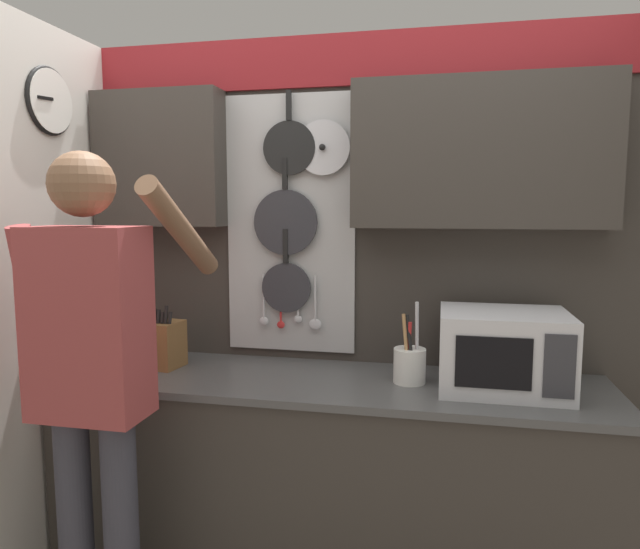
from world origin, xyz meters
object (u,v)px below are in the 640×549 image
(microwave, at_px, (503,350))
(utensil_crock, at_px, (410,364))
(person, at_px, (92,361))
(knife_block, at_px, (167,344))

(microwave, xyz_separation_m, utensil_crock, (-0.35, 0.00, -0.07))
(person, bearing_deg, utensil_crock, 26.70)
(utensil_crock, height_order, person, person)
(microwave, relative_size, utensil_crock, 1.45)
(utensil_crock, bearing_deg, microwave, -0.10)
(microwave, relative_size, person, 0.27)
(microwave, distance_m, knife_block, 1.40)
(knife_block, height_order, person, person)
(person, bearing_deg, microwave, 20.61)
(utensil_crock, distance_m, person, 1.18)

